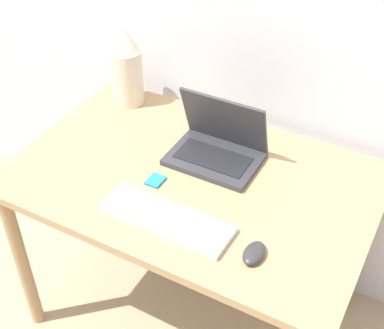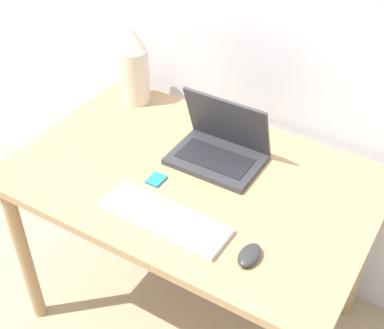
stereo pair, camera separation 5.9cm
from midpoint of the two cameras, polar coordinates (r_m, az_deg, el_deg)
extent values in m
cube|color=tan|center=(1.77, 1.07, -1.59)|extent=(1.19, 0.77, 0.03)
cylinder|color=tan|center=(2.11, -16.71, -9.23)|extent=(0.05, 0.05, 0.71)
cylinder|color=tan|center=(2.45, -5.99, 0.38)|extent=(0.05, 0.05, 0.71)
cylinder|color=tan|center=(2.13, 18.39, -9.00)|extent=(0.05, 0.05, 0.71)
cube|color=#333338|center=(1.81, 3.53, 0.56)|extent=(0.30, 0.22, 0.02)
cube|color=black|center=(1.80, 3.38, 0.67)|extent=(0.25, 0.12, 0.00)
cube|color=#333338|center=(1.80, 4.73, 4.54)|extent=(0.30, 0.08, 0.21)
cube|color=black|center=(1.80, 4.89, 4.79)|extent=(0.27, 0.06, 0.18)
cube|color=silver|center=(1.60, -1.91, -5.73)|extent=(0.41, 0.14, 0.02)
cube|color=#B2B2B2|center=(1.59, -1.92, -5.47)|extent=(0.38, 0.11, 0.00)
ellipsoid|color=#2D2D2D|center=(1.50, 7.28, -9.59)|extent=(0.06, 0.09, 0.03)
cylinder|color=beige|center=(2.09, -5.40, 9.42)|extent=(0.12, 0.12, 0.22)
cone|color=beige|center=(2.02, -5.67, 13.29)|extent=(0.11, 0.11, 0.09)
cube|color=#1E7FB7|center=(1.74, -2.88, -1.63)|extent=(0.05, 0.06, 0.01)
camera|label=1|loc=(0.03, -88.98, 0.82)|focal=50.00mm
camera|label=2|loc=(0.03, 91.02, -0.82)|focal=50.00mm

